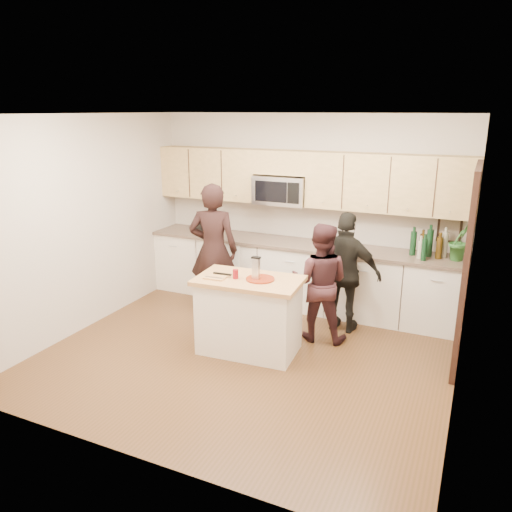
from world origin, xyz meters
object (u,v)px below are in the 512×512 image
at_px(toaster, 204,227).
at_px(woman_left, 213,250).
at_px(island, 249,315).
at_px(woman_center, 320,283).
at_px(woman_right, 345,273).

distance_m(toaster, woman_left, 0.93).
height_order(island, woman_center, woman_center).
bearing_deg(woman_left, island, 121.73).
xyz_separation_m(island, woman_center, (0.64, 0.66, 0.28)).
bearing_deg(woman_left, woman_center, 157.24).
height_order(woman_center, woman_right, woman_right).
relative_size(toaster, woman_left, 0.16).
height_order(toaster, woman_right, woman_right).
distance_m(woman_center, woman_right, 0.43).
bearing_deg(island, toaster, 129.74).
relative_size(island, woman_center, 0.85).
relative_size(island, woman_left, 0.68).
bearing_deg(island, woman_right, 46.46).
bearing_deg(woman_center, island, 38.28).
relative_size(island, woman_right, 0.80).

